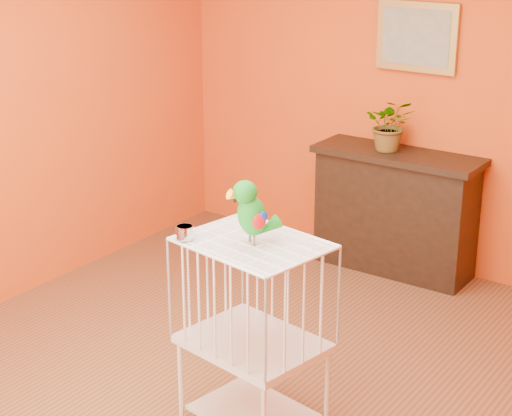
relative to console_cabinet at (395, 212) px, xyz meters
The scene contains 8 objects.
ground 2.08m from the console_cabinet, 89.83° to the right, with size 4.50×4.50×0.00m, color brown.
room_shell 2.32m from the console_cabinet, 89.83° to the right, with size 4.50×4.50×4.50m.
console_cabinet is the anchor object (origin of this frame).
potted_plant 0.62m from the console_cabinet, 167.41° to the right, with size 0.35×0.39×0.31m, color #26722D.
framed_picture 1.30m from the console_cabinet, 88.15° to the left, with size 0.62×0.04×0.50m.
birdcage 2.36m from the console_cabinet, 81.81° to the right, with size 0.77×0.64×1.07m.
feed_cup 2.58m from the console_cabinet, 89.20° to the right, with size 0.09×0.09×0.07m, color silver.
parrot 2.50m from the console_cabinet, 81.77° to the right, with size 0.22×0.28×0.33m.
Camera 1 is at (2.60, -3.53, 2.65)m, focal length 60.00 mm.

